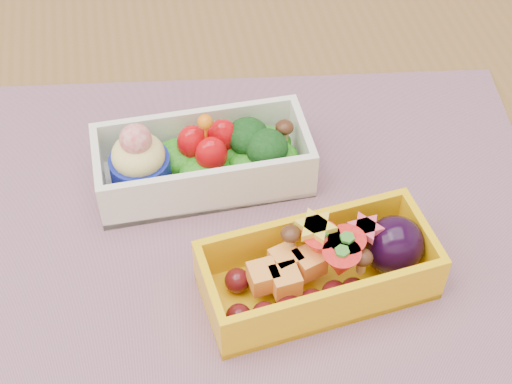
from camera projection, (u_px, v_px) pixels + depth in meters
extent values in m
cube|color=brown|center=(279.00, 264.00, 0.61)|extent=(1.20, 0.80, 0.04)
cube|color=gray|center=(248.00, 231.00, 0.61)|extent=(0.52, 0.43, 0.00)
cube|color=white|center=(203.00, 160.00, 0.62)|extent=(0.17, 0.08, 0.05)
ellipsoid|color=green|center=(203.00, 166.00, 0.63)|extent=(0.16, 0.07, 0.02)
cylinder|color=#141F96|center=(141.00, 172.00, 0.62)|extent=(0.05, 0.05, 0.03)
sphere|color=red|center=(136.00, 139.00, 0.59)|extent=(0.03, 0.03, 0.03)
ellipsoid|color=red|center=(193.00, 143.00, 0.62)|extent=(0.03, 0.02, 0.03)
ellipsoid|color=red|center=(211.00, 154.00, 0.61)|extent=(0.03, 0.02, 0.03)
ellipsoid|color=red|center=(222.00, 137.00, 0.62)|extent=(0.03, 0.02, 0.03)
sphere|color=orange|center=(205.00, 122.00, 0.60)|extent=(0.01, 0.01, 0.01)
ellipsoid|color=black|center=(248.00, 136.00, 0.62)|extent=(0.03, 0.03, 0.03)
ellipsoid|color=black|center=(267.00, 148.00, 0.61)|extent=(0.03, 0.03, 0.03)
ellipsoid|color=#3F2111|center=(285.00, 127.00, 0.62)|extent=(0.02, 0.02, 0.01)
cube|color=yellow|center=(318.00, 270.00, 0.55)|extent=(0.17, 0.09, 0.04)
ellipsoid|color=#4E0E13|center=(275.00, 293.00, 0.55)|extent=(0.09, 0.05, 0.02)
cube|color=orange|center=(285.00, 270.00, 0.54)|extent=(0.05, 0.04, 0.02)
cone|color=red|center=(320.00, 246.00, 0.55)|extent=(0.03, 0.03, 0.03)
cone|color=red|center=(345.00, 251.00, 0.54)|extent=(0.03, 0.03, 0.03)
cone|color=red|center=(340.00, 264.00, 0.54)|extent=(0.03, 0.03, 0.03)
cylinder|color=yellow|center=(315.00, 226.00, 0.54)|extent=(0.03, 0.03, 0.01)
cylinder|color=#E53F5B|center=(365.00, 228.00, 0.55)|extent=(0.03, 0.03, 0.01)
ellipsoid|color=#3F2111|center=(290.00, 248.00, 0.55)|extent=(0.01, 0.01, 0.01)
ellipsoid|color=#3F2111|center=(362.00, 264.00, 0.54)|extent=(0.01, 0.01, 0.01)
ellipsoid|color=black|center=(394.00, 246.00, 0.56)|extent=(0.04, 0.04, 0.05)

